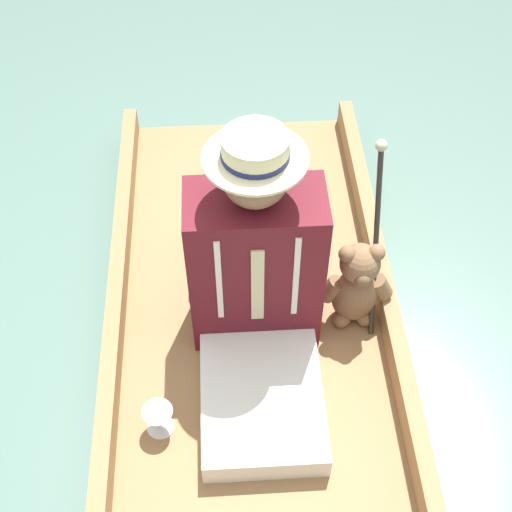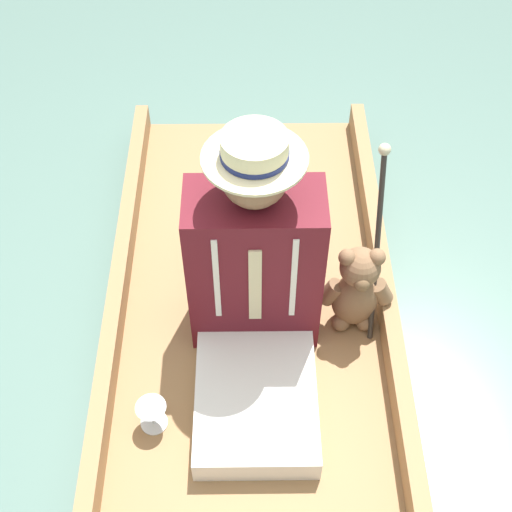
% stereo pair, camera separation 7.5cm
% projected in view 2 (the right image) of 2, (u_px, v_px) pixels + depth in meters
% --- Properties ---
extents(ground_plane, '(16.00, 16.00, 0.00)m').
position_uv_depth(ground_plane, '(253.00, 370.00, 2.78)').
color(ground_plane, slate).
extents(punt_boat, '(1.11, 2.71, 0.23)m').
position_uv_depth(punt_boat, '(253.00, 361.00, 2.72)').
color(punt_boat, '#997047').
rests_on(punt_boat, ground_plane).
extents(seat_cushion, '(0.42, 0.29, 0.15)m').
position_uv_depth(seat_cushion, '(248.00, 247.00, 2.93)').
color(seat_cushion, teal).
rests_on(seat_cushion, punt_boat).
extents(seated_person, '(0.47, 0.81, 0.93)m').
position_uv_depth(seated_person, '(256.00, 283.00, 2.48)').
color(seated_person, white).
rests_on(seated_person, punt_boat).
extents(teddy_bear, '(0.29, 0.17, 0.41)m').
position_uv_depth(teddy_bear, '(358.00, 290.00, 2.65)').
color(teddy_bear, '#846042').
rests_on(teddy_bear, punt_boat).
extents(wine_glass, '(0.11, 0.11, 0.12)m').
position_uv_depth(wine_glass, '(153.00, 412.00, 2.44)').
color(wine_glass, silver).
rests_on(wine_glass, punt_boat).
extents(walking_cane, '(0.04, 0.33, 0.72)m').
position_uv_depth(walking_cane, '(380.00, 229.00, 2.54)').
color(walking_cane, '#2D2823').
rests_on(walking_cane, punt_boat).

